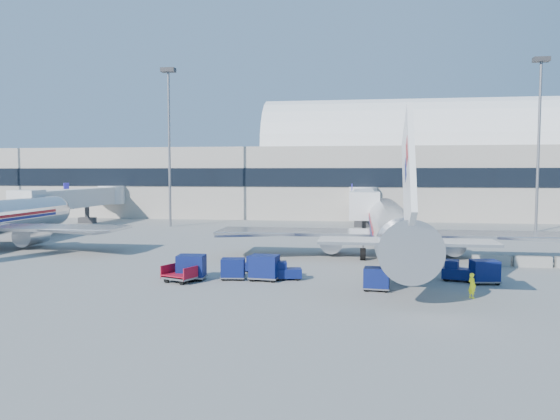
% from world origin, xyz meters
% --- Properties ---
extents(ground, '(260.00, 260.00, 0.00)m').
position_xyz_m(ground, '(0.00, 0.00, 0.00)').
color(ground, gray).
rests_on(ground, ground).
extents(terminal, '(170.00, 28.15, 21.00)m').
position_xyz_m(terminal, '(-13.60, 55.96, 7.52)').
color(terminal, '#B2AA9E').
rests_on(terminal, ground).
extents(airliner_main, '(32.00, 37.26, 12.07)m').
position_xyz_m(airliner_main, '(10.00, 4.51, 2.93)').
color(airliner_main, silver).
rests_on(airliner_main, ground).
extents(jetbridge_near, '(4.40, 27.50, 6.25)m').
position_xyz_m(jetbridge_near, '(7.60, 30.81, 3.93)').
color(jetbridge_near, silver).
rests_on(jetbridge_near, ground).
extents(jetbridge_mid, '(4.40, 27.50, 6.25)m').
position_xyz_m(jetbridge_mid, '(-34.40, 30.81, 3.93)').
color(jetbridge_mid, silver).
rests_on(jetbridge_mid, ground).
extents(mast_west, '(2.00, 1.20, 22.60)m').
position_xyz_m(mast_west, '(-20.00, 30.00, 14.79)').
color(mast_west, slate).
rests_on(mast_west, ground).
extents(mast_east, '(2.00, 1.20, 22.60)m').
position_xyz_m(mast_east, '(30.00, 30.00, 14.79)').
color(mast_east, slate).
rests_on(mast_east, ground).
extents(barrier_near, '(3.00, 0.55, 0.90)m').
position_xyz_m(barrier_near, '(18.00, 2.00, 0.45)').
color(barrier_near, '#9E9E96').
rests_on(barrier_near, ground).
extents(barrier_mid, '(3.00, 0.55, 0.90)m').
position_xyz_m(barrier_mid, '(21.30, 2.00, 0.45)').
color(barrier_mid, '#9E9E96').
rests_on(barrier_mid, ground).
extents(tug_lead, '(2.24, 1.43, 1.36)m').
position_xyz_m(tug_lead, '(1.79, -6.25, 0.62)').
color(tug_lead, '#0A144E').
rests_on(tug_lead, ground).
extents(tug_right, '(2.53, 1.75, 1.50)m').
position_xyz_m(tug_right, '(14.13, -4.91, 0.68)').
color(tug_right, '#0A144E').
rests_on(tug_right, ground).
extents(tug_left, '(1.67, 2.23, 1.31)m').
position_xyz_m(tug_left, '(-1.00, -3.38, 0.60)').
color(tug_left, '#0A144E').
rests_on(tug_left, ground).
extents(cart_train_a, '(2.23, 1.78, 1.84)m').
position_xyz_m(cart_train_a, '(0.27, -6.76, 0.98)').
color(cart_train_a, '#0A144E').
rests_on(cart_train_a, ground).
extents(cart_train_b, '(1.90, 1.54, 1.55)m').
position_xyz_m(cart_train_b, '(-2.05, -6.76, 0.83)').
color(cart_train_b, '#0A144E').
rests_on(cart_train_b, ground).
extents(cart_train_c, '(2.16, 1.70, 1.82)m').
position_xyz_m(cart_train_c, '(-5.05, -7.27, 0.97)').
color(cart_train_c, '#0A144E').
rests_on(cart_train_c, ground).
extents(cart_solo_near, '(1.87, 1.50, 1.54)m').
position_xyz_m(cart_solo_near, '(8.24, -9.01, 0.82)').
color(cart_solo_near, '#0A144E').
rests_on(cart_solo_near, ground).
extents(cart_solo_far, '(2.09, 1.72, 1.67)m').
position_xyz_m(cart_solo_far, '(15.84, -5.63, 0.89)').
color(cart_solo_far, '#0A144E').
rests_on(cart_solo_far, ground).
extents(cart_open_red, '(2.64, 2.29, 0.59)m').
position_xyz_m(cart_open_red, '(-5.58, -8.35, 0.43)').
color(cart_open_red, slate).
rests_on(cart_open_red, ground).
extents(ramp_worker, '(0.62, 0.69, 1.59)m').
position_xyz_m(ramp_worker, '(14.07, -10.35, 0.80)').
color(ramp_worker, '#D7EF19').
rests_on(ramp_worker, ground).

